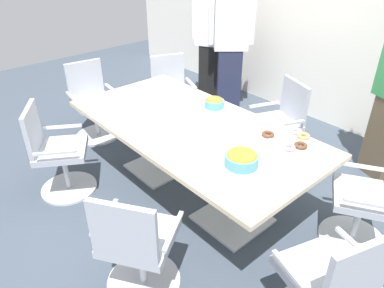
{
  "coord_description": "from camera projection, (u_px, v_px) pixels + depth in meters",
  "views": [
    {
      "loc": [
        2.15,
        -1.9,
        2.26
      ],
      "look_at": [
        0.0,
        0.0,
        0.55
      ],
      "focal_mm": 33.93,
      "sensor_mm": 36.0,
      "label": 1
    }
  ],
  "objects": [
    {
      "name": "conference_table",
      "position": [
        192.0,
        137.0,
        3.3
      ],
      "size": [
        2.4,
        1.2,
        0.75
      ],
      "color": "#CCB793",
      "rests_on": "ground"
    },
    {
      "name": "napkin_pile",
      "position": [
        181.0,
        140.0,
        2.95
      ],
      "size": [
        0.16,
        0.16,
        0.06
      ],
      "primitive_type": "cube",
      "color": "white",
      "rests_on": "conference_table"
    },
    {
      "name": "office_chair_4",
      "position": [
        137.0,
        248.0,
        2.44
      ],
      "size": [
        0.75,
        0.75,
        0.91
      ],
      "rotation": [
        0.0,
        0.0,
        0.58
      ],
      "color": "silver",
      "rests_on": "ground"
    },
    {
      "name": "office_chair_0",
      "position": [
        278.0,
        127.0,
        3.93
      ],
      "size": [
        0.7,
        0.7,
        0.91
      ],
      "rotation": [
        0.0,
        0.0,
        -3.53
      ],
      "color": "silver",
      "rests_on": "ground"
    },
    {
      "name": "plate_stack",
      "position": [
        179.0,
        115.0,
        3.37
      ],
      "size": [
        0.21,
        0.21,
        0.04
      ],
      "color": "white",
      "rests_on": "conference_table"
    },
    {
      "name": "office_chair_1",
      "position": [
        172.0,
        97.0,
        4.64
      ],
      "size": [
        0.7,
        0.7,
        0.91
      ],
      "rotation": [
        0.0,
        0.0,
        -1.95
      ],
      "color": "silver",
      "rests_on": "ground"
    },
    {
      "name": "snack_bowl_chips_orange",
      "position": [
        242.0,
        158.0,
        2.66
      ],
      "size": [
        0.25,
        0.25,
        0.12
      ],
      "color": "#4C9EC6",
      "rests_on": "conference_table"
    },
    {
      "name": "person_standing_0",
      "position": [
        212.0,
        39.0,
        5.04
      ],
      "size": [
        0.57,
        0.41,
        1.8
      ],
      "rotation": [
        0.0,
        0.0,
        -2.63
      ],
      "color": "black",
      "rests_on": "ground"
    },
    {
      "name": "ground_plane",
      "position": [
        192.0,
        192.0,
        3.63
      ],
      "size": [
        10.0,
        10.0,
        0.01
      ],
      "primitive_type": "cube",
      "color": "#3D4754"
    },
    {
      "name": "back_wall",
      "position": [
        344.0,
        13.0,
        4.27
      ],
      "size": [
        8.0,
        0.1,
        2.8
      ],
      "primitive_type": "cube",
      "color": "white",
      "rests_on": "ground"
    },
    {
      "name": "donut_platter",
      "position": [
        287.0,
        139.0,
        2.99
      ],
      "size": [
        0.4,
        0.41,
        0.04
      ],
      "color": "white",
      "rests_on": "conference_table"
    },
    {
      "name": "snack_bowl_pretzels",
      "position": [
        214.0,
        102.0,
        3.54
      ],
      "size": [
        0.19,
        0.19,
        0.11
      ],
      "color": "#4C9EC6",
      "rests_on": "conference_table"
    },
    {
      "name": "office_chair_6",
      "position": [
        370.0,
        203.0,
        2.84
      ],
      "size": [
        0.74,
        0.74,
        0.91
      ],
      "rotation": [
        0.0,
        0.0,
        -4.18
      ],
      "color": "silver",
      "rests_on": "ground"
    },
    {
      "name": "office_chair_3",
      "position": [
        56.0,
        155.0,
        3.44
      ],
      "size": [
        0.74,
        0.74,
        0.91
      ],
      "rotation": [
        0.0,
        0.0,
        -0.56
      ],
      "color": "silver",
      "rests_on": "ground"
    },
    {
      "name": "person_standing_1",
      "position": [
        231.0,
        42.0,
        4.78
      ],
      "size": [
        0.46,
        0.51,
        1.84
      ],
      "rotation": [
        0.0,
        0.0,
        -2.29
      ],
      "color": "#232842",
      "rests_on": "ground"
    },
    {
      "name": "office_chair_2",
      "position": [
        93.0,
        105.0,
        4.43
      ],
      "size": [
        0.61,
        0.61,
        0.91
      ],
      "rotation": [
        0.0,
        0.0,
        -1.71
      ],
      "color": "silver",
      "rests_on": "ground"
    },
    {
      "name": "office_chair_5",
      "position": [
        327.0,
        287.0,
        2.18
      ],
      "size": [
        0.68,
        0.68,
        0.91
      ],
      "rotation": [
        0.0,
        0.0,
        1.26
      ],
      "color": "silver",
      "rests_on": "ground"
    }
  ]
}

